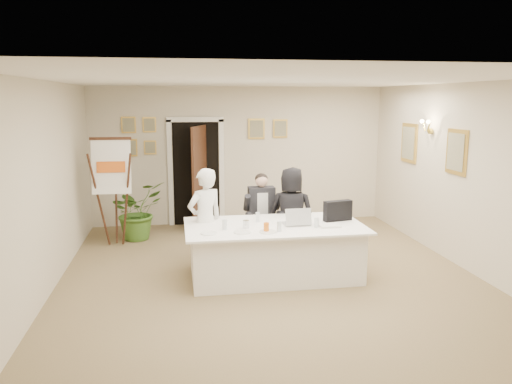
{
  "coord_description": "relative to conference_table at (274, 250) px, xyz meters",
  "views": [
    {
      "loc": [
        -1.3,
        -6.67,
        2.56
      ],
      "look_at": [
        -0.12,
        0.6,
        1.18
      ],
      "focal_mm": 35.0,
      "sensor_mm": 36.0,
      "label": 1
    }
  ],
  "objects": [
    {
      "name": "floor",
      "position": [
        -0.07,
        -0.14,
        -0.39
      ],
      "size": [
        7.0,
        7.0,
        0.0
      ],
      "primitive_type": "plane",
      "color": "brown",
      "rests_on": "ground"
    },
    {
      "name": "ceiling",
      "position": [
        -0.07,
        -0.14,
        2.41
      ],
      "size": [
        6.0,
        7.0,
        0.02
      ],
      "primitive_type": "cube",
      "color": "white",
      "rests_on": "wall_back"
    },
    {
      "name": "wall_back",
      "position": [
        -0.07,
        3.36,
        1.01
      ],
      "size": [
        6.0,
        0.1,
        2.8
      ],
      "primitive_type": "cube",
      "color": "beige",
      "rests_on": "floor"
    },
    {
      "name": "wall_front",
      "position": [
        -0.07,
        -3.64,
        1.01
      ],
      "size": [
        6.0,
        0.1,
        2.8
      ],
      "primitive_type": "cube",
      "color": "beige",
      "rests_on": "floor"
    },
    {
      "name": "wall_left",
      "position": [
        -3.07,
        -0.14,
        1.01
      ],
      "size": [
        0.1,
        7.0,
        2.8
      ],
      "primitive_type": "cube",
      "color": "beige",
      "rests_on": "floor"
    },
    {
      "name": "wall_right",
      "position": [
        2.93,
        -0.14,
        1.01
      ],
      "size": [
        0.1,
        7.0,
        2.8
      ],
      "primitive_type": "cube",
      "color": "beige",
      "rests_on": "floor"
    },
    {
      "name": "doorway",
      "position": [
        -0.95,
        3.18,
        0.65
      ],
      "size": [
        1.14,
        0.86,
        2.2
      ],
      "color": "black",
      "rests_on": "floor"
    },
    {
      "name": "pictures_back_wall",
      "position": [
        -0.87,
        3.33,
        1.46
      ],
      "size": [
        3.4,
        0.06,
        0.8
      ],
      "primitive_type": null,
      "color": "gold",
      "rests_on": "wall_back"
    },
    {
      "name": "pictures_right_wall",
      "position": [
        2.9,
        1.06,
        1.36
      ],
      "size": [
        0.06,
        2.2,
        0.8
      ],
      "primitive_type": null,
      "color": "gold",
      "rests_on": "wall_right"
    },
    {
      "name": "wall_sconce",
      "position": [
        2.83,
        1.06,
        1.71
      ],
      "size": [
        0.2,
        0.3,
        0.24
      ],
      "primitive_type": null,
      "color": "gold",
      "rests_on": "wall_right"
    },
    {
      "name": "conference_table",
      "position": [
        0.0,
        0.0,
        0.0
      ],
      "size": [
        2.55,
        1.37,
        0.78
      ],
      "color": "white",
      "rests_on": "floor"
    },
    {
      "name": "seated_man",
      "position": [
        0.01,
        1.09,
        0.29
      ],
      "size": [
        0.61,
        0.65,
        1.37
      ],
      "primitive_type": null,
      "rotation": [
        0.0,
        0.0,
        -0.04
      ],
      "color": "black",
      "rests_on": "floor"
    },
    {
      "name": "flip_chart",
      "position": [
        -2.46,
        1.96,
        0.47
      ],
      "size": [
        0.66,
        0.42,
        1.88
      ],
      "color": "#301E0F",
      "rests_on": "floor"
    },
    {
      "name": "standing_man",
      "position": [
        -0.97,
        0.36,
        0.39
      ],
      "size": [
        0.68,
        0.6,
        1.57
      ],
      "primitive_type": "imported",
      "rotation": [
        0.0,
        0.0,
        3.64
      ],
      "color": "white",
      "rests_on": "floor"
    },
    {
      "name": "standing_woman",
      "position": [
        0.43,
        0.76,
        0.36
      ],
      "size": [
        0.85,
        0.7,
        1.5
      ],
      "primitive_type": "imported",
      "rotation": [
        0.0,
        0.0,
        2.79
      ],
      "color": "black",
      "rests_on": "floor"
    },
    {
      "name": "potted_palm",
      "position": [
        -2.11,
        2.36,
        0.13
      ],
      "size": [
        1.26,
        1.25,
        1.06
      ],
      "primitive_type": "imported",
      "rotation": [
        0.0,
        0.0,
        0.77
      ],
      "color": "#3B6321",
      "rests_on": "floor"
    },
    {
      "name": "laptop",
      "position": [
        0.32,
        -0.01,
        0.52
      ],
      "size": [
        0.38,
        0.39,
        0.28
      ],
      "primitive_type": null,
      "rotation": [
        0.0,
        0.0,
        0.02
      ],
      "color": "#B7BABC",
      "rests_on": "conference_table"
    },
    {
      "name": "laptop_bag",
      "position": [
        0.97,
        0.1,
        0.53
      ],
      "size": [
        0.45,
        0.21,
        0.3
      ],
      "primitive_type": "cube",
      "rotation": [
        0.0,
        0.0,
        0.22
      ],
      "color": "black",
      "rests_on": "conference_table"
    },
    {
      "name": "paper_stack",
      "position": [
        0.75,
        -0.22,
        0.4
      ],
      "size": [
        0.3,
        0.21,
        0.03
      ],
      "primitive_type": "cube",
      "rotation": [
        0.0,
        0.0,
        0.0
      ],
      "color": "white",
      "rests_on": "conference_table"
    },
    {
      "name": "plate_left",
      "position": [
        -0.96,
        -0.33,
        0.39
      ],
      "size": [
        0.25,
        0.25,
        0.01
      ],
      "primitive_type": "cylinder",
      "rotation": [
        0.0,
        0.0,
        -0.13
      ],
      "color": "white",
      "rests_on": "conference_table"
    },
    {
      "name": "plate_mid",
      "position": [
        -0.51,
        -0.35,
        0.39
      ],
      "size": [
        0.27,
        0.27,
        0.01
      ],
      "primitive_type": "cylinder",
      "rotation": [
        0.0,
        0.0,
        -0.13
      ],
      "color": "white",
      "rests_on": "conference_table"
    },
    {
      "name": "plate_near",
      "position": [
        -0.17,
        -0.38,
        0.39
      ],
      "size": [
        0.25,
        0.25,
        0.01
      ],
      "primitive_type": "cylinder",
      "rotation": [
        0.0,
        0.0,
        0.08
      ],
      "color": "white",
      "rests_on": "conference_table"
    },
    {
      "name": "glass_a",
      "position": [
        -0.73,
        -0.15,
        0.45
      ],
      "size": [
        0.08,
        0.08,
        0.14
      ],
      "primitive_type": "cylinder",
      "rotation": [
        0.0,
        0.0,
        0.18
      ],
      "color": "silver",
      "rests_on": "conference_table"
    },
    {
      "name": "glass_b",
      "position": [
        -0.01,
        -0.37,
        0.45
      ],
      "size": [
        0.07,
        0.07,
        0.14
      ],
      "primitive_type": "cylinder",
      "rotation": [
        0.0,
        0.0,
        -0.04
      ],
      "color": "silver",
      "rests_on": "conference_table"
    },
    {
      "name": "glass_c",
      "position": [
        0.56,
        -0.24,
        0.45
      ],
      "size": [
        0.08,
        0.08,
        0.14
      ],
      "primitive_type": "cylinder",
      "rotation": [
        0.0,
        0.0,
        -0.13
      ],
      "color": "silver",
      "rests_on": "conference_table"
    },
    {
      "name": "glass_d",
      "position": [
        -0.21,
        0.21,
        0.45
      ],
      "size": [
        0.06,
        0.06,
        0.14
      ],
      "primitive_type": "cylinder",
      "rotation": [
        0.0,
        0.0,
        -0.08
      ],
      "color": "silver",
      "rests_on": "conference_table"
    },
    {
      "name": "oj_glass",
      "position": [
        -0.19,
        -0.37,
        0.45
      ],
      "size": [
        0.09,
        0.09,
        0.13
      ],
      "primitive_type": "cylinder",
      "rotation": [
        0.0,
        0.0,
        -0.24
      ],
      "color": "orange",
      "rests_on": "conference_table"
    },
    {
      "name": "steel_jug",
      "position": [
        -0.43,
        -0.11,
        0.44
      ],
      "size": [
        0.11,
        0.11,
        0.11
      ],
      "primitive_type": "cylinder",
      "rotation": [
        0.0,
        0.0,
        -0.33
      ],
      "color": "silver",
      "rests_on": "conference_table"
    }
  ]
}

